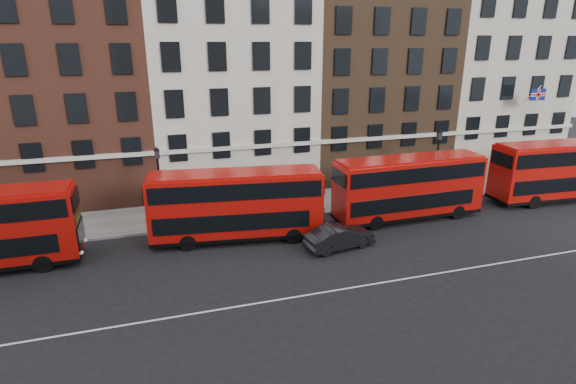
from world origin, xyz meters
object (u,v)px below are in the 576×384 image
object	(u,v)px
bus_b	(236,204)
bus_c	(408,187)
traffic_light	(512,163)
car_front	(340,237)
bus_d	(561,170)

from	to	relation	value
bus_b	bus_c	bearing A→B (deg)	7.50
traffic_light	car_front	bearing A→B (deg)	-161.34
car_front	traffic_light	size ratio (longest dim) A/B	1.32
bus_b	traffic_light	size ratio (longest dim) A/B	3.29
car_front	traffic_light	distance (m)	18.76
bus_d	traffic_light	xyz separation A→B (m)	(-1.94, 2.98, -0.04)
bus_b	car_front	distance (m)	6.65
bus_d	traffic_light	distance (m)	3.56
bus_c	traffic_light	size ratio (longest dim) A/B	3.24
bus_c	bus_d	size ratio (longest dim) A/B	0.95
traffic_light	bus_b	bearing A→B (deg)	-172.75
bus_b	traffic_light	xyz separation A→B (m)	(23.40, 2.98, 0.07)
bus_b	bus_d	size ratio (longest dim) A/B	0.96
bus_c	car_front	bearing A→B (deg)	-155.53
bus_d	traffic_light	size ratio (longest dim) A/B	3.41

